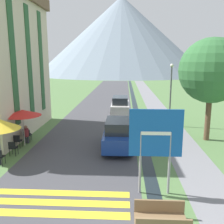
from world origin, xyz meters
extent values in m
plane|color=#517542|center=(0.00, 20.00, 0.00)|extent=(160.00, 160.00, 0.00)
cube|color=#424247|center=(-2.50, 30.00, 0.00)|extent=(6.40, 60.00, 0.01)
cube|color=slate|center=(3.60, 30.00, 0.00)|extent=(2.20, 60.00, 0.01)
cube|color=black|center=(1.20, 30.00, 0.00)|extent=(0.60, 60.00, 0.00)
cube|color=yellow|center=(-2.50, 2.13, 0.01)|extent=(5.44, 0.44, 0.01)
cube|color=yellow|center=(-2.50, 2.83, 0.01)|extent=(5.44, 0.44, 0.01)
cube|color=yellow|center=(-2.50, 3.53, 0.01)|extent=(5.44, 0.44, 0.01)
cone|color=gray|center=(-1.51, 92.84, 14.28)|extent=(64.28, 64.28, 28.55)
cube|color=#285633|center=(-6.77, 9.44, 5.16)|extent=(0.06, 0.70, 7.74)
cube|color=#285633|center=(-6.77, 12.00, 5.16)|extent=(0.06, 0.70, 7.74)
cube|color=#285633|center=(-6.77, 14.56, 5.16)|extent=(0.06, 0.70, 7.74)
cylinder|color=gray|center=(0.63, 3.75, 1.29)|extent=(0.10, 0.10, 2.59)
cylinder|color=gray|center=(1.78, 3.75, 1.29)|extent=(0.10, 0.10, 2.59)
cube|color=#1451AD|center=(1.20, 3.73, 2.54)|extent=(2.07, 0.05, 1.89)
cube|color=white|center=(1.20, 3.70, 2.54)|extent=(1.14, 0.02, 0.14)
cube|color=brown|center=(1.20, 1.62, 0.14)|extent=(1.70, 1.10, 0.12)
cube|color=brown|center=(1.20, 2.13, 0.43)|extent=(1.70, 0.08, 0.45)
cube|color=navy|center=(-0.40, 9.05, 0.72)|extent=(1.68, 4.28, 0.84)
cube|color=#23282D|center=(-0.40, 8.83, 1.48)|extent=(1.43, 2.35, 0.68)
cylinder|color=black|center=(-1.20, 10.37, 0.30)|extent=(0.18, 0.60, 0.60)
cylinder|color=black|center=(0.40, 10.37, 0.30)|extent=(0.18, 0.60, 0.60)
cylinder|color=black|center=(-1.20, 7.72, 0.30)|extent=(0.18, 0.60, 0.60)
cylinder|color=black|center=(0.40, 7.72, 0.30)|extent=(0.18, 0.60, 0.60)
cube|color=silver|center=(-0.46, 18.79, 0.72)|extent=(1.72, 4.56, 0.84)
cube|color=#23282D|center=(-0.46, 18.56, 1.48)|extent=(1.46, 2.51, 0.68)
cylinder|color=black|center=(-1.28, 20.21, 0.30)|extent=(0.18, 0.60, 0.60)
cylinder|color=black|center=(0.36, 20.21, 0.30)|extent=(0.18, 0.60, 0.60)
cylinder|color=black|center=(-1.28, 17.38, 0.30)|extent=(0.18, 0.60, 0.60)
cylinder|color=black|center=(0.36, 17.38, 0.30)|extent=(0.18, 0.60, 0.60)
cube|color=black|center=(-6.53, 10.12, 0.45)|extent=(0.40, 0.40, 0.04)
cube|color=black|center=(-6.53, 9.94, 0.65)|extent=(0.40, 0.04, 0.40)
cylinder|color=black|center=(-6.70, 10.29, 0.23)|extent=(0.03, 0.03, 0.45)
cylinder|color=black|center=(-6.36, 10.29, 0.23)|extent=(0.03, 0.03, 0.45)
cylinder|color=black|center=(-6.70, 9.95, 0.23)|extent=(0.03, 0.03, 0.45)
cylinder|color=black|center=(-6.36, 9.95, 0.23)|extent=(0.03, 0.03, 0.45)
cube|color=black|center=(-6.55, 8.73, 0.45)|extent=(0.40, 0.40, 0.04)
cube|color=black|center=(-6.55, 8.55, 0.65)|extent=(0.40, 0.04, 0.40)
cylinder|color=black|center=(-6.72, 8.90, 0.23)|extent=(0.03, 0.03, 0.45)
cylinder|color=black|center=(-6.38, 8.90, 0.23)|extent=(0.03, 0.03, 0.45)
cylinder|color=black|center=(-6.72, 8.56, 0.23)|extent=(0.03, 0.03, 0.45)
cylinder|color=black|center=(-6.38, 8.56, 0.23)|extent=(0.03, 0.03, 0.45)
cube|color=black|center=(-6.39, 6.16, 0.45)|extent=(0.40, 0.40, 0.04)
cylinder|color=black|center=(-6.22, 6.33, 0.23)|extent=(0.03, 0.03, 0.45)
cylinder|color=black|center=(-6.22, 5.99, 0.23)|extent=(0.03, 0.03, 0.45)
cube|color=black|center=(-6.40, 9.95, 0.45)|extent=(0.40, 0.40, 0.04)
cube|color=black|center=(-6.40, 9.77, 0.65)|extent=(0.40, 0.04, 0.40)
cylinder|color=black|center=(-6.57, 10.12, 0.23)|extent=(0.03, 0.03, 0.45)
cylinder|color=black|center=(-6.23, 10.12, 0.23)|extent=(0.03, 0.03, 0.45)
cylinder|color=black|center=(-6.57, 9.78, 0.23)|extent=(0.03, 0.03, 0.45)
cylinder|color=black|center=(-6.23, 9.78, 0.23)|extent=(0.03, 0.03, 0.45)
cube|color=black|center=(-6.27, 7.47, 0.45)|extent=(0.40, 0.40, 0.04)
cube|color=black|center=(-6.27, 7.29, 0.65)|extent=(0.40, 0.04, 0.40)
cylinder|color=black|center=(-6.44, 7.64, 0.23)|extent=(0.03, 0.03, 0.45)
cylinder|color=black|center=(-6.10, 7.64, 0.23)|extent=(0.03, 0.03, 0.45)
cylinder|color=black|center=(-6.44, 7.30, 0.23)|extent=(0.03, 0.03, 0.45)
cylinder|color=black|center=(-6.10, 7.30, 0.23)|extent=(0.03, 0.03, 0.45)
cylinder|color=#B7B2A8|center=(-6.44, 6.36, 1.11)|extent=(0.06, 0.06, 2.23)
cylinder|color=#B7B2A8|center=(-6.33, 9.16, 1.11)|extent=(0.06, 0.06, 2.22)
cone|color=red|center=(-6.33, 9.16, 2.12)|extent=(2.28, 2.28, 0.37)
cylinder|color=#282833|center=(-7.18, 8.06, 0.43)|extent=(0.14, 0.14, 0.86)
cylinder|color=#282833|center=(-7.00, 8.06, 0.43)|extent=(0.14, 0.14, 0.86)
cylinder|color=maroon|center=(-7.09, 8.06, 1.16)|extent=(0.32, 0.32, 0.60)
sphere|color=tan|center=(-7.09, 8.06, 1.56)|extent=(0.22, 0.22, 0.22)
cylinder|color=#282833|center=(-6.46, 9.61, 0.23)|extent=(0.14, 0.14, 0.46)
cylinder|color=#282833|center=(-6.28, 9.61, 0.23)|extent=(0.14, 0.14, 0.46)
cylinder|color=maroon|center=(-6.37, 9.61, 0.72)|extent=(0.32, 0.32, 0.52)
sphere|color=#9E755B|center=(-6.37, 9.61, 1.08)|extent=(0.22, 0.22, 0.22)
cylinder|color=#515156|center=(3.66, 14.52, 2.39)|extent=(0.12, 0.12, 4.78)
sphere|color=silver|center=(3.66, 14.52, 4.90)|extent=(0.28, 0.28, 0.28)
cylinder|color=brown|center=(5.56, 10.94, 1.43)|extent=(0.36, 0.36, 2.87)
sphere|color=#336B38|center=(5.56, 10.94, 4.65)|extent=(4.20, 4.20, 4.20)
camera|label=1|loc=(-0.01, -5.60, 5.30)|focal=40.00mm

